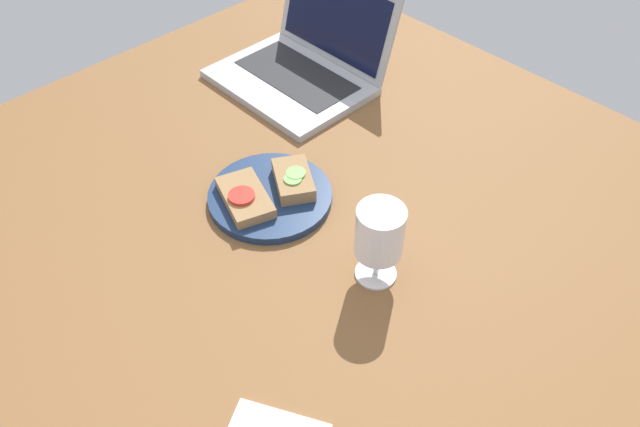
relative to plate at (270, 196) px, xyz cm
name	(u,v)px	position (x,y,z in cm)	size (l,w,h in cm)	color
wooden_table	(298,242)	(9.74, -2.35, -2.26)	(140.00, 140.00, 3.00)	brown
plate	(270,196)	(0.00, 0.00, 0.00)	(21.65, 21.65, 1.52)	navy
sandwich_with_tomato	(245,197)	(-1.29, -4.42, 1.83)	(13.49, 10.42, 2.57)	#937047
sandwich_with_cucumber	(293,179)	(1.35, 4.34, 2.10)	(11.67, 10.40, 2.97)	#937047
wine_glass	(379,235)	(24.14, 0.89, 8.27)	(7.34, 7.34, 13.91)	white
laptop	(303,63)	(-23.74, 30.05, 3.03)	(32.06, 28.69, 19.95)	#ADAFB5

